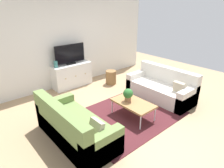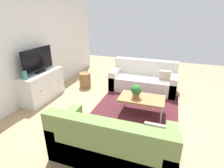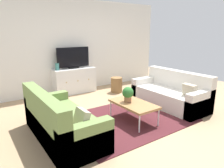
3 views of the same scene
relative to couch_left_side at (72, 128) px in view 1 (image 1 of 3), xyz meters
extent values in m
plane|color=tan|center=(1.44, 0.10, -0.28)|extent=(10.00, 10.00, 0.00)
cube|color=silver|center=(1.44, 2.65, 1.07)|extent=(6.40, 0.12, 2.70)
cube|color=#4C1E23|center=(1.44, -0.05, -0.27)|extent=(2.50, 1.90, 0.01)
cube|color=olive|center=(0.09, 0.00, -0.07)|extent=(0.83, 1.84, 0.41)
cube|color=olive|center=(-0.23, 0.00, 0.14)|extent=(0.20, 1.84, 0.84)
cube|color=olive|center=(0.09, 0.84, 0.00)|extent=(0.83, 0.18, 0.57)
cube|color=olive|center=(0.09, -0.83, 0.00)|extent=(0.83, 0.18, 0.57)
cube|color=#B2A58C|center=(0.14, -0.59, 0.25)|extent=(0.19, 0.30, 0.32)
cube|color=silver|center=(2.79, 0.00, -0.07)|extent=(0.83, 1.84, 0.41)
cube|color=silver|center=(3.10, 0.00, 0.14)|extent=(0.20, 1.84, 0.84)
cube|color=silver|center=(2.79, 0.84, 0.00)|extent=(0.83, 0.18, 0.57)
cube|color=silver|center=(2.79, -0.83, 0.00)|extent=(0.83, 0.18, 0.57)
cube|color=#B2A58C|center=(2.74, -0.59, 0.25)|extent=(0.15, 0.30, 0.31)
cube|color=#A37547|center=(1.50, -0.18, 0.09)|extent=(0.57, 0.99, 0.04)
cylinder|color=silver|center=(1.25, -0.64, -0.11)|extent=(0.03, 0.03, 0.35)
cylinder|color=silver|center=(1.74, -0.64, -0.11)|extent=(0.03, 0.03, 0.35)
cylinder|color=silver|center=(1.25, 0.27, -0.11)|extent=(0.03, 0.03, 0.35)
cylinder|color=silver|center=(1.74, 0.27, -0.11)|extent=(0.03, 0.03, 0.35)
cylinder|color=#936042|center=(1.44, -0.06, 0.17)|extent=(0.15, 0.15, 0.11)
sphere|color=#2D6B2D|center=(1.44, -0.06, 0.31)|extent=(0.23, 0.23, 0.23)
cube|color=white|center=(1.39, 2.37, 0.09)|extent=(1.24, 0.44, 0.73)
sphere|color=#B79338|center=(1.05, 2.14, 0.12)|extent=(0.03, 0.03, 0.03)
sphere|color=#B79338|center=(1.39, 2.14, 0.12)|extent=(0.03, 0.03, 0.03)
sphere|color=#B79338|center=(1.74, 2.14, 0.12)|extent=(0.03, 0.03, 0.03)
cube|color=black|center=(1.39, 2.39, 0.47)|extent=(0.28, 0.16, 0.04)
cube|color=black|center=(1.39, 2.39, 0.78)|extent=(0.98, 0.04, 0.57)
cylinder|color=teal|center=(0.89, 2.37, 0.55)|extent=(0.11, 0.11, 0.20)
cylinder|color=olive|center=(2.45, 1.70, -0.06)|extent=(0.34, 0.34, 0.45)
camera|label=1|loc=(-1.49, -2.87, 2.25)|focal=31.49mm
camera|label=2|loc=(-1.95, -0.67, 1.84)|focal=27.90mm
camera|label=3|loc=(-1.09, -3.15, 1.50)|focal=33.12mm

